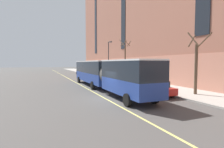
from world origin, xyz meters
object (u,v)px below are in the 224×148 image
at_px(street_tree_far_uptown, 125,59).
at_px(city_bus, 103,73).
at_px(parked_car_white_0, 124,81).
at_px(parked_car_silver_3, 81,72).
at_px(parked_car_white_2, 103,76).
at_px(street_lamp, 109,56).
at_px(parked_car_red_1, 156,88).
at_px(parked_car_darkgray_5, 88,73).
at_px(street_tree_mid_block, 196,64).

bearing_deg(street_tree_far_uptown, city_bus, -130.97).
relative_size(parked_car_white_0, parked_car_silver_3, 0.94).
bearing_deg(street_tree_far_uptown, parked_car_silver_3, 100.78).
bearing_deg(parked_car_white_2, parked_car_silver_3, 90.20).
relative_size(parked_car_white_0, parked_car_white_2, 0.97).
xyz_separation_m(parked_car_white_0, street_lamp, (1.83, 10.48, 3.79)).
xyz_separation_m(parked_car_white_0, parked_car_white_2, (0.06, 9.03, -0.00)).
height_order(city_bus, parked_car_white_2, city_bus).
xyz_separation_m(parked_car_white_2, street_lamp, (1.78, 1.45, 3.79)).
height_order(parked_car_white_0, parked_car_red_1, same).
bearing_deg(parked_car_darkgray_5, parked_car_red_1, -89.81).
bearing_deg(parked_car_white_0, street_tree_mid_block, -65.55).
bearing_deg(city_bus, street_lamp, 65.31).
bearing_deg(parked_car_silver_3, parked_car_darkgray_5, -89.94).
height_order(city_bus, street_lamp, street_lamp).
height_order(parked_car_white_0, parked_car_white_2, same).
distance_m(parked_car_red_1, parked_car_white_2, 16.01).
xyz_separation_m(parked_car_silver_3, street_lamp, (1.84, -16.81, 3.79)).
bearing_deg(parked_car_darkgray_5, parked_car_white_2, -89.71).
relative_size(city_bus, parked_car_red_1, 4.70).
xyz_separation_m(street_tree_far_uptown, street_lamp, (-1.96, 3.16, 0.59)).
relative_size(parked_car_silver_3, parked_car_darkgray_5, 0.99).
distance_m(street_tree_mid_block, street_tree_far_uptown, 15.74).
xyz_separation_m(parked_car_white_0, street_tree_mid_block, (3.82, -8.40, 2.40)).
relative_size(parked_car_red_1, street_tree_far_uptown, 0.60).
height_order(city_bus, street_tree_mid_block, street_tree_mid_block).
bearing_deg(street_tree_mid_block, city_bus, 134.59).
bearing_deg(parked_car_white_0, street_tree_far_uptown, 62.61).
distance_m(parked_car_red_1, street_lamp, 17.95).
relative_size(parked_car_white_0, street_lamp, 0.61).
bearing_deg(city_bus, parked_car_white_0, 16.48).
distance_m(parked_car_darkgray_5, street_lamp, 10.24).
distance_m(city_bus, street_tree_far_uptown, 11.21).
xyz_separation_m(parked_car_darkgray_5, street_tree_far_uptown, (3.79, -12.49, 3.20)).
distance_m(parked_car_darkgray_5, street_tree_mid_block, 28.56).
xyz_separation_m(parked_car_silver_3, street_tree_far_uptown, (3.80, -19.96, 3.20)).
relative_size(city_bus, parked_car_white_0, 4.69).
xyz_separation_m(parked_car_white_2, street_tree_mid_block, (3.76, -17.43, 2.40)).
bearing_deg(parked_car_white_2, parked_car_red_1, -89.89).
xyz_separation_m(city_bus, parked_car_white_2, (3.51, 10.05, -1.30)).
xyz_separation_m(city_bus, parked_car_darkgray_5, (3.45, 20.83, -1.30)).
bearing_deg(parked_car_white_0, parked_car_silver_3, 90.01).
bearing_deg(street_tree_far_uptown, street_lamp, 121.85).
distance_m(city_bus, parked_car_white_0, 3.83).
bearing_deg(street_tree_far_uptown, parked_car_white_2, 155.41).
height_order(city_bus, parked_car_white_0, city_bus).
bearing_deg(parked_car_silver_3, street_tree_far_uptown, -79.22).
bearing_deg(street_lamp, street_tree_mid_block, -84.00).
bearing_deg(street_lamp, parked_car_silver_3, 96.25).
bearing_deg(parked_car_red_1, city_bus, 120.72).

